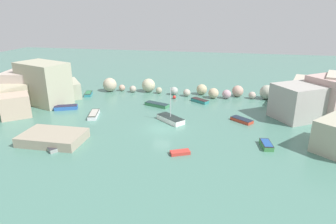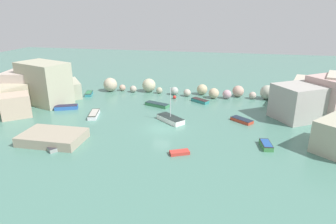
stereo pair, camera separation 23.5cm
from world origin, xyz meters
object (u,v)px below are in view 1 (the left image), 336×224
at_px(moored_boat_1, 171,119).
at_px(moored_boat_4, 51,147).
at_px(moored_boat_3, 88,94).
at_px(moored_boat_9, 200,101).
at_px(moored_boat_5, 94,114).
at_px(moored_boat_7, 266,145).
at_px(moored_boat_6, 66,107).
at_px(moored_boat_8, 157,105).
at_px(channel_buoy, 174,97).
at_px(moored_boat_2, 242,120).
at_px(moored_boat_0, 180,152).
at_px(stone_dock, 53,137).

xyz_separation_m(moored_boat_1, moored_boat_4, (-12.54, -12.13, -0.15)).
relative_size(moored_boat_3, moored_boat_9, 0.95).
distance_m(moored_boat_5, moored_boat_7, 26.51).
bearing_deg(moored_boat_6, moored_boat_5, 135.98).
bearing_deg(moored_boat_8, moored_boat_9, 49.19).
distance_m(channel_buoy, moored_boat_8, 5.54).
height_order(moored_boat_2, moored_boat_7, moored_boat_7).
bearing_deg(moored_boat_4, moored_boat_7, 51.16).
bearing_deg(moored_boat_4, channel_buoy, 103.92).
bearing_deg(moored_boat_8, channel_buoy, 87.57).
height_order(moored_boat_7, moored_boat_9, moored_boat_7).
height_order(moored_boat_2, moored_boat_5, moored_boat_5).
distance_m(channel_buoy, moored_boat_9, 5.14).
xyz_separation_m(channel_buoy, moored_boat_3, (-17.16, -1.05, -0.00)).
bearing_deg(moored_boat_2, channel_buoy, -179.95).
distance_m(channel_buoy, moored_boat_4, 26.40).
relative_size(moored_boat_1, moored_boat_3, 1.61).
bearing_deg(moored_boat_9, moored_boat_8, 64.29).
bearing_deg(moored_boat_4, moored_boat_0, 45.16).
bearing_deg(moored_boat_3, moored_boat_7, 44.50).
bearing_deg(moored_boat_0, stone_dock, -25.41).
relative_size(moored_boat_1, moored_boat_6, 1.33).
bearing_deg(moored_boat_4, stone_dock, 152.67).
distance_m(channel_buoy, moored_boat_2, 15.70).
height_order(moored_boat_4, moored_boat_6, moored_boat_6).
distance_m(stone_dock, channel_buoy, 25.08).
height_order(channel_buoy, moored_boat_5, moored_boat_5).
height_order(stone_dock, moored_boat_7, stone_dock).
height_order(moored_boat_8, moored_boat_9, moored_boat_9).
height_order(moored_boat_1, moored_boat_7, moored_boat_1).
distance_m(moored_boat_5, moored_boat_6, 6.60).
distance_m(moored_boat_3, moored_boat_6, 8.84).
xyz_separation_m(stone_dock, moored_boat_3, (-5.39, 21.09, -0.30)).
height_order(moored_boat_0, moored_boat_9, moored_boat_9).
height_order(moored_boat_3, moored_boat_8, moored_boat_3).
bearing_deg(moored_boat_0, moored_boat_7, 176.19).
height_order(stone_dock, moored_boat_0, stone_dock).
bearing_deg(moored_boat_5, stone_dock, 159.37).
xyz_separation_m(moored_boat_6, moored_boat_9, (21.99, 8.70, -0.04)).
xyz_separation_m(channel_buoy, moored_boat_4, (-10.90, -24.05, -0.06)).
relative_size(moored_boat_4, moored_boat_9, 0.83).
height_order(stone_dock, moored_boat_5, stone_dock).
xyz_separation_m(moored_boat_4, moored_boat_7, (25.93, 5.92, 0.06)).
distance_m(moored_boat_2, moored_boat_5, 23.22).
xyz_separation_m(moored_boat_3, moored_boat_7, (32.19, -17.07, 0.00)).
bearing_deg(moored_boat_8, moored_boat_2, 2.73).
height_order(stone_dock, moored_boat_4, stone_dock).
distance_m(moored_boat_2, moored_boat_9, 11.26).
height_order(moored_boat_3, moored_boat_6, moored_boat_6).
relative_size(moored_boat_1, moored_boat_9, 1.53).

